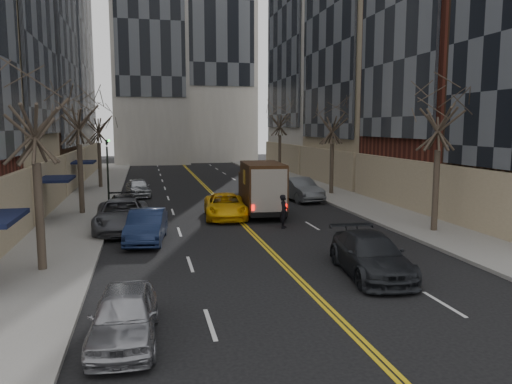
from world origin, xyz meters
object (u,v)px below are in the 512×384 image
at_px(observer_sedan, 371,255).
at_px(pedestrian, 284,211).
at_px(ups_truck, 261,188).
at_px(taxi, 225,206).

height_order(observer_sedan, pedestrian, pedestrian).
bearing_deg(pedestrian, ups_truck, 27.37).
xyz_separation_m(ups_truck, pedestrian, (0.23, -4.07, -0.71)).
height_order(ups_truck, observer_sedan, ups_truck).
xyz_separation_m(ups_truck, taxi, (-2.27, -0.57, -0.89)).
bearing_deg(observer_sedan, taxi, 111.12).
bearing_deg(ups_truck, taxi, -161.58).
xyz_separation_m(ups_truck, observer_sedan, (1.02, -12.66, -0.86)).
relative_size(ups_truck, taxi, 1.18).
bearing_deg(taxi, pedestrian, -49.31).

